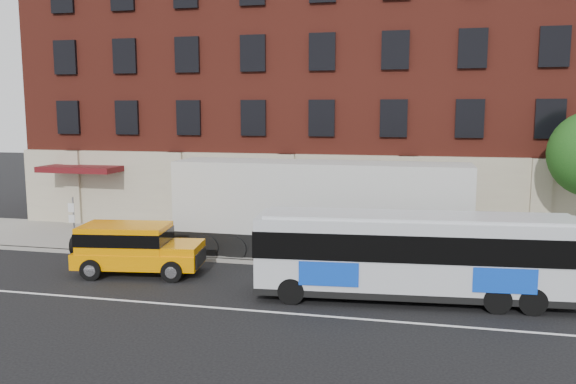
% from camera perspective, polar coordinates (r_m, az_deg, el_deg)
% --- Properties ---
extents(ground, '(120.00, 120.00, 0.00)m').
position_cam_1_polar(ground, '(18.92, -8.27, -11.62)').
color(ground, black).
rests_on(ground, ground).
extents(sidewalk, '(60.00, 6.00, 0.15)m').
position_cam_1_polar(sidewalk, '(27.15, -1.45, -5.31)').
color(sidewalk, gray).
rests_on(sidewalk, ground).
extents(kerb, '(60.00, 0.25, 0.15)m').
position_cam_1_polar(kerb, '(24.34, -3.19, -6.89)').
color(kerb, gray).
rests_on(kerb, ground).
extents(lane_line, '(60.00, 0.12, 0.01)m').
position_cam_1_polar(lane_line, '(19.36, -7.73, -11.13)').
color(lane_line, silver).
rests_on(lane_line, ground).
extents(building, '(30.00, 12.10, 15.00)m').
position_cam_1_polar(building, '(34.17, 1.79, 10.12)').
color(building, maroon).
rests_on(building, sidewalk).
extents(sign_pole, '(0.30, 0.20, 2.50)m').
position_cam_1_polar(sign_pole, '(27.68, -20.33, -2.64)').
color(sign_pole, gray).
rests_on(sign_pole, ground).
extents(city_bus, '(10.80, 3.15, 2.92)m').
position_cam_1_polar(city_bus, '(19.92, 12.43, -5.88)').
color(city_bus, silver).
rests_on(city_bus, ground).
extents(yellow_suv, '(5.22, 2.76, 1.95)m').
position_cam_1_polar(yellow_suv, '(23.42, -14.94, -5.12)').
color(yellow_suv, '#FF9400').
rests_on(yellow_suv, ground).
extents(shipping_container, '(12.50, 2.74, 4.16)m').
position_cam_1_polar(shipping_container, '(24.92, 3.15, -1.87)').
color(shipping_container, black).
rests_on(shipping_container, ground).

